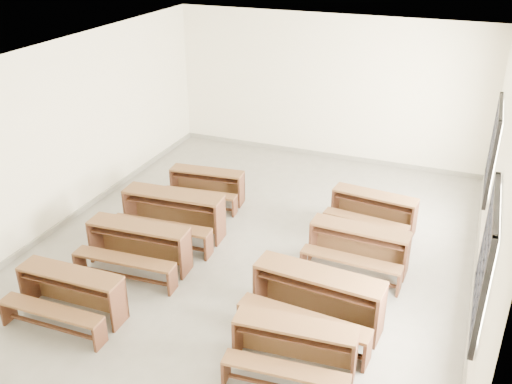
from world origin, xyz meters
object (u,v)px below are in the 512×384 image
at_px(desk_set_2, 173,211).
at_px(desk_set_7, 373,209).
at_px(desk_set_5, 317,296).
at_px(desk_set_4, 294,345).
at_px(desk_set_1, 138,243).
at_px(desk_set_3, 206,184).
at_px(desk_set_6, 358,245).
at_px(desk_set_0, 70,291).

bearing_deg(desk_set_2, desk_set_7, 21.44).
height_order(desk_set_5, desk_set_7, desk_set_5).
bearing_deg(desk_set_7, desk_set_4, -86.44).
height_order(desk_set_1, desk_set_4, desk_set_1).
xyz_separation_m(desk_set_1, desk_set_3, (-0.03, 2.46, -0.05)).
relative_size(desk_set_1, desk_set_6, 1.07).
xyz_separation_m(desk_set_6, desk_set_7, (-0.03, 1.32, -0.02)).
height_order(desk_set_4, desk_set_7, desk_set_4).
distance_m(desk_set_0, desk_set_7, 5.21).
xyz_separation_m(desk_set_5, desk_set_6, (0.21, 1.59, -0.06)).
relative_size(desk_set_1, desk_set_5, 0.92).
height_order(desk_set_0, desk_set_3, desk_set_0).
distance_m(desk_set_2, desk_set_3, 1.38).
bearing_deg(desk_set_4, desk_set_1, 152.14).
xyz_separation_m(desk_set_4, desk_set_5, (0.00, 0.95, 0.07)).
height_order(desk_set_3, desk_set_5, desk_set_5).
bearing_deg(desk_set_7, desk_set_3, -171.50).
bearing_deg(desk_set_4, desk_set_5, 85.00).
xyz_separation_m(desk_set_1, desk_set_7, (3.17, 2.59, -0.04)).
relative_size(desk_set_2, desk_set_6, 1.15).
bearing_deg(desk_set_3, desk_set_5, -48.92).
relative_size(desk_set_1, desk_set_4, 1.08).
xyz_separation_m(desk_set_0, desk_set_7, (3.37, 3.98, -0.01)).
xyz_separation_m(desk_set_1, desk_set_5, (2.99, -0.32, 0.04)).
bearing_deg(desk_set_1, desk_set_5, -9.90).
bearing_deg(desk_set_4, desk_set_7, 82.48).
xyz_separation_m(desk_set_0, desk_set_2, (0.21, 2.47, 0.06)).
distance_m(desk_set_1, desk_set_4, 3.24).
bearing_deg(desk_set_6, desk_set_7, 93.65).
bearing_deg(desk_set_1, desk_set_2, 85.65).
xyz_separation_m(desk_set_3, desk_set_6, (3.23, -1.19, 0.03)).
xyz_separation_m(desk_set_4, desk_set_6, (0.21, 2.54, 0.01)).
bearing_deg(desk_set_6, desk_set_1, -156.08).
bearing_deg(desk_set_0, desk_set_5, 17.38).
distance_m(desk_set_1, desk_set_6, 3.44).
distance_m(desk_set_2, desk_set_7, 3.50).
xyz_separation_m(desk_set_0, desk_set_5, (3.19, 1.07, 0.06)).
distance_m(desk_set_0, desk_set_1, 1.41).
distance_m(desk_set_3, desk_set_6, 3.44).
height_order(desk_set_0, desk_set_1, desk_set_1).
xyz_separation_m(desk_set_4, desk_set_7, (0.18, 3.86, -0.00)).
xyz_separation_m(desk_set_2, desk_set_3, (-0.04, 1.38, -0.09)).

